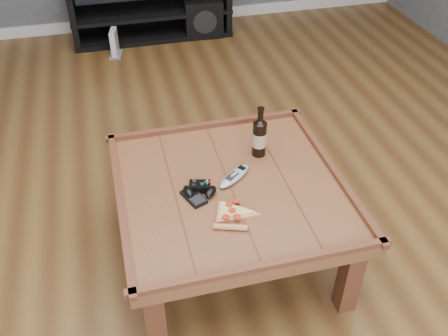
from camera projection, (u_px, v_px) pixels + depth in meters
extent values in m
plane|color=#4E2F16|center=(230.00, 254.00, 2.50)|extent=(6.00, 6.00, 0.00)
cube|color=silver|center=(149.00, 20.00, 4.73)|extent=(5.00, 0.02, 0.10)
cube|color=#543118|center=(230.00, 191.00, 2.24)|extent=(1.00, 1.00, 0.06)
cube|color=#492313|center=(155.00, 319.00, 1.98)|extent=(0.08, 0.08, 0.39)
cube|color=#492313|center=(350.00, 277.00, 2.14)|extent=(0.08, 0.08, 0.39)
cube|color=#492313|center=(132.00, 185.00, 2.61)|extent=(0.08, 0.08, 0.39)
cube|color=#492313|center=(283.00, 161.00, 2.78)|extent=(0.08, 0.08, 0.39)
cube|color=#492313|center=(206.00, 125.00, 2.58)|extent=(1.03, 0.03, 0.03)
cube|color=#492313|center=(264.00, 266.00, 1.84)|extent=(1.03, 0.03, 0.03)
cube|color=#492313|center=(332.00, 167.00, 2.30)|extent=(0.03, 1.03, 0.03)
cube|color=#492313|center=(120.00, 202.00, 2.12)|extent=(0.03, 1.03, 0.03)
cube|color=black|center=(151.00, 10.00, 4.44)|extent=(1.40, 0.45, 0.03)
cube|color=black|center=(153.00, 33.00, 4.57)|extent=(1.40, 0.45, 0.04)
cube|color=black|center=(73.00, 15.00, 4.30)|extent=(0.05, 0.44, 0.50)
cube|color=black|center=(224.00, 1.00, 4.56)|extent=(0.05, 0.44, 0.50)
cylinder|color=black|center=(259.00, 139.00, 2.35)|extent=(0.07, 0.07, 0.18)
cone|color=black|center=(260.00, 120.00, 2.28)|extent=(0.06, 0.06, 0.03)
cylinder|color=black|center=(261.00, 115.00, 2.27)|extent=(0.03, 0.03, 0.06)
cylinder|color=black|center=(261.00, 109.00, 2.25)|extent=(0.03, 0.03, 0.01)
cylinder|color=tan|center=(259.00, 139.00, 2.35)|extent=(0.07, 0.07, 0.07)
cube|color=black|center=(200.00, 186.00, 2.18)|extent=(0.11, 0.08, 0.03)
ellipsoid|color=black|center=(188.00, 192.00, 2.16)|extent=(0.05, 0.08, 0.04)
ellipsoid|color=black|center=(211.00, 192.00, 2.16)|extent=(0.08, 0.09, 0.04)
cylinder|color=black|center=(194.00, 181.00, 2.18)|extent=(0.02, 0.02, 0.01)
cylinder|color=black|center=(202.00, 184.00, 2.16)|extent=(0.02, 0.02, 0.01)
cylinder|color=yellow|center=(207.00, 181.00, 2.18)|extent=(0.01, 0.01, 0.01)
cylinder|color=red|center=(209.00, 182.00, 2.18)|extent=(0.01, 0.01, 0.01)
cylinder|color=#0C33CC|center=(205.00, 182.00, 2.18)|extent=(0.01, 0.01, 0.01)
cylinder|color=#0C9919|center=(207.00, 183.00, 2.17)|extent=(0.01, 0.01, 0.01)
cylinder|color=tan|center=(230.00, 227.00, 2.00)|extent=(0.14, 0.07, 0.02)
cylinder|color=#B03416|center=(226.00, 217.00, 2.04)|extent=(0.03, 0.03, 0.00)
cylinder|color=#B03416|center=(237.00, 217.00, 2.04)|extent=(0.03, 0.03, 0.00)
cylinder|color=#B03416|center=(232.00, 210.00, 2.07)|extent=(0.03, 0.03, 0.00)
cylinder|color=#B03416|center=(229.00, 204.00, 2.10)|extent=(0.03, 0.03, 0.00)
cylinder|color=#B03416|center=(236.00, 201.00, 2.11)|extent=(0.03, 0.03, 0.00)
cube|color=black|center=(194.00, 197.00, 2.15)|extent=(0.11, 0.14, 0.02)
cube|color=black|center=(190.00, 192.00, 2.16)|extent=(0.07, 0.06, 0.00)
cube|color=black|center=(198.00, 200.00, 2.12)|extent=(0.07, 0.07, 0.00)
ellipsoid|color=#91969E|center=(234.00, 176.00, 2.25)|extent=(0.20, 0.17, 0.03)
cube|color=black|center=(242.00, 168.00, 2.28)|extent=(0.04, 0.04, 0.00)
cube|color=black|center=(232.00, 176.00, 2.23)|extent=(0.07, 0.07, 0.00)
cube|color=black|center=(202.00, 15.00, 4.52)|extent=(0.35, 0.35, 0.33)
cylinder|color=black|center=(205.00, 22.00, 4.39)|extent=(0.21, 0.02, 0.21)
cube|color=slate|center=(116.00, 54.00, 4.25)|extent=(0.13, 0.20, 0.02)
cube|color=silver|center=(114.00, 42.00, 4.18)|extent=(0.08, 0.16, 0.21)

